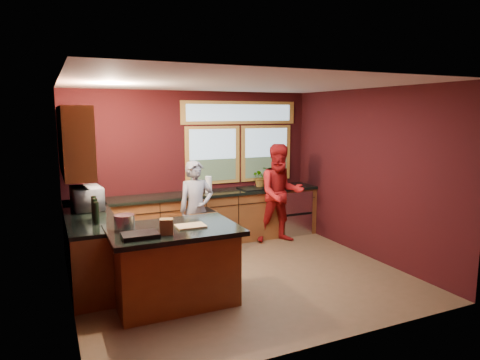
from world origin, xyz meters
TOP-DOWN VIEW (x-y plane):
  - floor at (0.00, 0.00)m, footprint 4.50×4.50m
  - room_shell at (-0.60, 0.32)m, footprint 4.52×4.02m
  - back_counter at (0.20, 1.70)m, footprint 4.50×0.64m
  - left_counter at (-1.95, 0.85)m, footprint 0.64×2.30m
  - island at (-1.08, -0.41)m, footprint 1.55×1.05m
  - person_grey at (-0.29, 1.08)m, footprint 0.58×0.38m
  - person_red at (1.36, 1.25)m, footprint 0.98×0.83m
  - microwave at (-1.92, 1.14)m, footprint 0.46×0.63m
  - potted_plant at (1.23, 1.75)m, footprint 0.35×0.31m
  - paper_towel at (0.15, 1.70)m, footprint 0.12×0.12m
  - cutting_board at (-0.88, -0.46)m, footprint 0.36×0.26m
  - stock_pot at (-1.63, -0.26)m, footprint 0.24×0.24m
  - paper_bag at (-1.23, -0.66)m, footprint 0.18×0.16m
  - black_tray at (-1.53, -0.66)m, footprint 0.40×0.29m

SIDE VIEW (x-z plane):
  - floor at x=0.00m, z-range 0.00..0.00m
  - back_counter at x=0.20m, z-range 0.00..0.93m
  - left_counter at x=-1.95m, z-range 0.00..0.93m
  - island at x=-1.08m, z-range 0.01..0.95m
  - person_grey at x=-0.29m, z-range 0.00..1.57m
  - person_red at x=1.36m, z-range 0.00..1.77m
  - cutting_board at x=-0.88m, z-range 0.94..0.96m
  - black_tray at x=-1.53m, z-range 0.94..0.99m
  - stock_pot at x=-1.63m, z-range 0.94..1.12m
  - paper_bag at x=-1.23m, z-range 0.94..1.12m
  - paper_towel at x=0.15m, z-range 0.93..1.21m
  - microwave at x=-1.92m, z-range 0.93..1.26m
  - potted_plant at x=1.23m, z-range 0.93..1.32m
  - room_shell at x=-0.60m, z-range 0.44..3.15m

